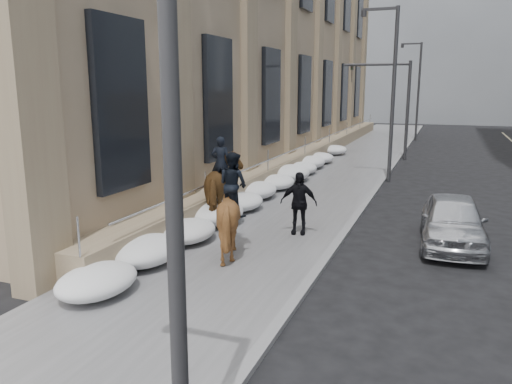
{
  "coord_description": "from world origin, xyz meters",
  "views": [
    {
      "loc": [
        5.33,
        -10.13,
        4.47
      ],
      "look_at": [
        0.66,
        2.1,
        1.7
      ],
      "focal_mm": 35.0,
      "sensor_mm": 36.0,
      "label": 1
    }
  ],
  "objects_px": {
    "car_silver": "(453,221)",
    "pedestrian": "(299,203)",
    "mounted_horse_right": "(229,211)",
    "mounted_horse_left": "(224,186)"
  },
  "relations": [
    {
      "from": "mounted_horse_left",
      "to": "mounted_horse_right",
      "type": "relative_size",
      "value": 1.06
    },
    {
      "from": "mounted_horse_left",
      "to": "car_silver",
      "type": "relative_size",
      "value": 0.67
    },
    {
      "from": "car_silver",
      "to": "pedestrian",
      "type": "bearing_deg",
      "value": -171.64
    },
    {
      "from": "mounted_horse_right",
      "to": "mounted_horse_left",
      "type": "bearing_deg",
      "value": -41.51
    },
    {
      "from": "mounted_horse_left",
      "to": "car_silver",
      "type": "bearing_deg",
      "value": 162.0
    },
    {
      "from": "mounted_horse_right",
      "to": "pedestrian",
      "type": "distance_m",
      "value": 2.66
    },
    {
      "from": "mounted_horse_right",
      "to": "pedestrian",
      "type": "height_order",
      "value": "mounted_horse_right"
    },
    {
      "from": "mounted_horse_left",
      "to": "mounted_horse_right",
      "type": "xyz_separation_m",
      "value": [
        1.52,
        -3.01,
        -0.01
      ]
    },
    {
      "from": "mounted_horse_right",
      "to": "car_silver",
      "type": "xyz_separation_m",
      "value": [
        5.55,
        3.2,
        -0.53
      ]
    },
    {
      "from": "mounted_horse_left",
      "to": "pedestrian",
      "type": "relative_size",
      "value": 1.51
    }
  ]
}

